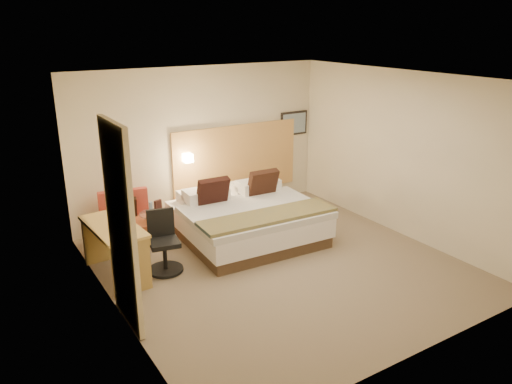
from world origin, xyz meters
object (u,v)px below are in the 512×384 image
side_table (155,227)px  desk (116,236)px  desk_chair (164,247)px  lounge_chair (127,223)px  bed (247,219)px

side_table → desk: size_ratio=0.48×
side_table → desk_chair: bearing=-103.9°
lounge_chair → desk_chair: bearing=-83.6°
bed → lounge_chair: bed is taller
desk → desk_chair: 0.69m
side_table → desk_chair: (-0.23, -0.92, 0.07)m
desk → desk_chair: desk_chair is taller
bed → desk_chair: bearing=-167.3°
bed → lounge_chair: (-1.73, 0.86, -0.01)m
side_table → lounge_chair: bearing=141.1°
lounge_chair → desk_chair: size_ratio=1.00×
desk → side_table: bearing=41.1°
bed → desk_chair: bed is taller
lounge_chair → side_table: lounge_chair is taller
side_table → desk: desk is taller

